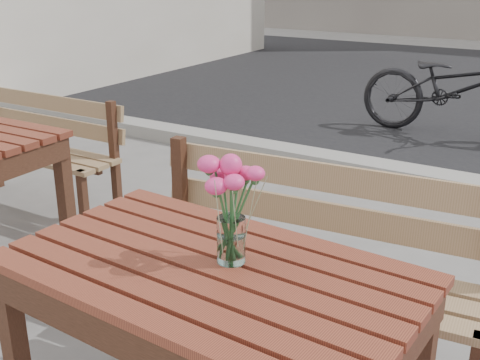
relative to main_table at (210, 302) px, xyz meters
The scene contains 5 objects.
main_table is the anchor object (origin of this frame).
main_bench 0.70m from the main_table, 87.90° to the left, with size 1.48×0.55×0.90m.
main_vase 0.34m from the main_table, 54.02° to the left, with size 0.18×0.18×0.33m.
second_bench 2.63m from the main_table, 149.82° to the left, with size 1.30×0.39×0.81m.
bicycle 4.58m from the main_table, 93.67° to the left, with size 0.63×1.80×0.95m, color black.
Camera 1 is at (0.77, -1.37, 1.60)m, focal length 45.00 mm.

